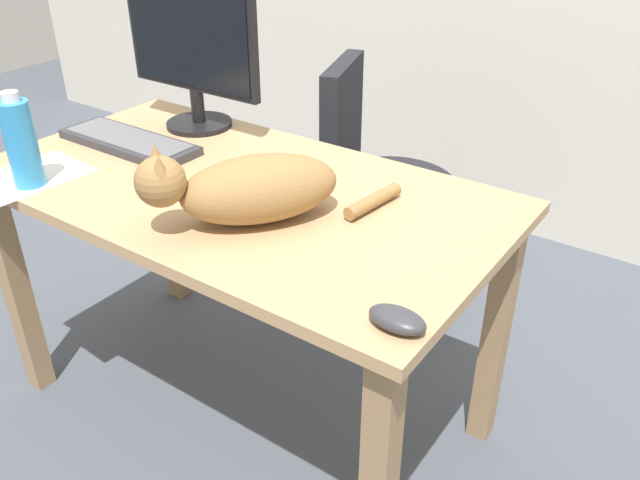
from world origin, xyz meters
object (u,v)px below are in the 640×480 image
water_bottle (21,143)px  keyboard (129,142)px  computer_mouse (397,319)px  cat (250,188)px  monitor (192,52)px  office_chair (377,207)px

water_bottle → keyboard: bearing=90.0°
computer_mouse → water_bottle: bearing=-178.9°
keyboard → water_bottle: size_ratio=1.83×
cat → water_bottle: (-0.58, -0.18, 0.03)m
cat → computer_mouse: size_ratio=4.61×
monitor → cat: size_ratio=0.95×
office_chair → water_bottle: size_ratio=3.70×
office_chair → computer_mouse: bearing=-58.4°
monitor → cat: (0.53, -0.37, -0.15)m
keyboard → cat: 0.60m
office_chair → water_bottle: water_bottle is taller
office_chair → cat: size_ratio=1.75×
keyboard → computer_mouse: 1.08m
water_bottle → office_chair: bearing=67.9°
office_chair → cat: bearing=-79.5°
computer_mouse → water_bottle: water_bottle is taller
keyboard → water_bottle: (0.00, -0.32, 0.10)m
cat → water_bottle: bearing=-162.9°
cat → monitor: bearing=144.7°
keyboard → cat: cat is taller
monitor → computer_mouse: size_ratio=4.37×
computer_mouse → office_chair: bearing=121.6°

